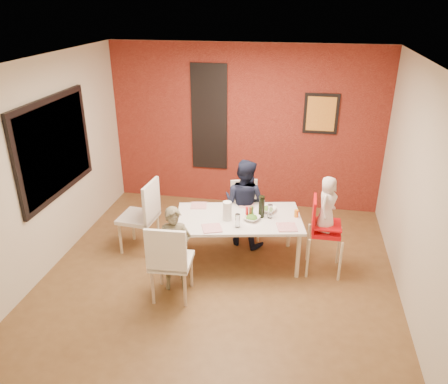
% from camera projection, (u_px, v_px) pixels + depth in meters
% --- Properties ---
extents(ground, '(4.50, 4.50, 0.00)m').
position_uv_depth(ground, '(220.00, 274.00, 5.75)').
color(ground, brown).
rests_on(ground, ground).
extents(ceiling, '(4.50, 4.50, 0.02)m').
position_uv_depth(ceiling, '(219.00, 62.00, 4.64)').
color(ceiling, white).
rests_on(ceiling, wall_back).
extents(wall_back, '(4.50, 0.02, 2.70)m').
position_uv_depth(wall_back, '(245.00, 128.00, 7.21)').
color(wall_back, beige).
rests_on(wall_back, ground).
extents(wall_front, '(4.50, 0.02, 2.70)m').
position_uv_depth(wall_front, '(161.00, 296.00, 3.18)').
color(wall_front, beige).
rests_on(wall_front, ground).
extents(wall_left, '(0.02, 4.50, 2.70)m').
position_uv_depth(wall_left, '(47.00, 167.00, 5.57)').
color(wall_left, beige).
rests_on(wall_left, ground).
extents(wall_right, '(0.02, 4.50, 2.70)m').
position_uv_depth(wall_right, '(419.00, 193.00, 4.82)').
color(wall_right, beige).
rests_on(wall_right, ground).
extents(brick_accent_wall, '(4.50, 0.02, 2.70)m').
position_uv_depth(brick_accent_wall, '(245.00, 128.00, 7.19)').
color(brick_accent_wall, maroon).
rests_on(brick_accent_wall, ground).
extents(picture_window_frame, '(0.05, 1.70, 1.30)m').
position_uv_depth(picture_window_frame, '(55.00, 147.00, 5.66)').
color(picture_window_frame, black).
rests_on(picture_window_frame, wall_left).
extents(picture_window_pane, '(0.02, 1.55, 1.15)m').
position_uv_depth(picture_window_pane, '(56.00, 147.00, 5.65)').
color(picture_window_pane, black).
rests_on(picture_window_pane, wall_left).
extents(glassblock_strip, '(0.55, 0.03, 1.70)m').
position_uv_depth(glassblock_strip, '(209.00, 118.00, 7.22)').
color(glassblock_strip, silver).
rests_on(glassblock_strip, wall_back).
extents(glassblock_surround, '(0.60, 0.03, 1.76)m').
position_uv_depth(glassblock_surround, '(209.00, 118.00, 7.21)').
color(glassblock_surround, black).
rests_on(glassblock_surround, wall_back).
extents(art_print_frame, '(0.54, 0.03, 0.64)m').
position_uv_depth(art_print_frame, '(321.00, 114.00, 6.85)').
color(art_print_frame, black).
rests_on(art_print_frame, wall_back).
extents(art_print_canvas, '(0.44, 0.01, 0.54)m').
position_uv_depth(art_print_canvas, '(321.00, 114.00, 6.84)').
color(art_print_canvas, gold).
rests_on(art_print_canvas, wall_back).
extents(dining_table, '(1.78, 1.21, 0.68)m').
position_uv_depth(dining_table, '(239.00, 221.00, 5.77)').
color(dining_table, silver).
rests_on(dining_table, ground).
extents(chair_near, '(0.50, 0.50, 1.02)m').
position_uv_depth(chair_near, '(169.00, 259.00, 5.04)').
color(chair_near, white).
rests_on(chair_near, ground).
extents(chair_far, '(0.50, 0.50, 0.86)m').
position_uv_depth(chair_far, '(245.00, 206.00, 6.50)').
color(chair_far, white).
rests_on(chair_far, ground).
extents(chair_left, '(0.53, 0.53, 1.05)m').
position_uv_depth(chair_left, '(144.00, 212.00, 6.07)').
color(chair_left, silver).
rests_on(chair_left, ground).
extents(high_chair, '(0.44, 0.44, 1.04)m').
position_uv_depth(high_chair, '(322.00, 228.00, 5.59)').
color(high_chair, red).
rests_on(high_chair, ground).
extents(child_near, '(0.46, 0.36, 1.10)m').
position_uv_depth(child_near, '(175.00, 249.00, 5.27)').
color(child_near, brown).
rests_on(child_near, ground).
extents(child_far, '(0.76, 0.68, 1.30)m').
position_uv_depth(child_far, '(244.00, 203.00, 6.22)').
color(child_far, black).
rests_on(child_far, ground).
extents(toddler, '(0.35, 0.41, 0.72)m').
position_uv_depth(toddler, '(327.00, 204.00, 5.44)').
color(toddler, silver).
rests_on(toddler, high_chair).
extents(plate_near_left, '(0.31, 0.31, 0.01)m').
position_uv_depth(plate_near_left, '(212.00, 228.00, 5.46)').
color(plate_near_left, silver).
rests_on(plate_near_left, dining_table).
extents(plate_far_mid, '(0.24, 0.24, 0.01)m').
position_uv_depth(plate_far_mid, '(247.00, 205.00, 6.08)').
color(plate_far_mid, white).
rests_on(plate_far_mid, dining_table).
extents(plate_near_right, '(0.29, 0.29, 0.01)m').
position_uv_depth(plate_near_right, '(287.00, 227.00, 5.49)').
color(plate_near_right, white).
rests_on(plate_near_right, dining_table).
extents(plate_far_left, '(0.25, 0.25, 0.01)m').
position_uv_depth(plate_far_left, '(199.00, 205.00, 6.05)').
color(plate_far_left, white).
rests_on(plate_far_left, dining_table).
extents(salad_bowl_a, '(0.27, 0.27, 0.05)m').
position_uv_depth(salad_bowl_a, '(252.00, 218.00, 5.67)').
color(salad_bowl_a, white).
rests_on(salad_bowl_a, dining_table).
extents(salad_bowl_b, '(0.26, 0.26, 0.05)m').
position_uv_depth(salad_bowl_b, '(268.00, 209.00, 5.89)').
color(salad_bowl_b, white).
rests_on(salad_bowl_b, dining_table).
extents(wine_bottle, '(0.08, 0.08, 0.30)m').
position_uv_depth(wine_bottle, '(262.00, 207.00, 5.70)').
color(wine_bottle, black).
rests_on(wine_bottle, dining_table).
extents(wine_glass_a, '(0.06, 0.06, 0.18)m').
position_uv_depth(wine_glass_a, '(238.00, 221.00, 5.47)').
color(wine_glass_a, silver).
rests_on(wine_glass_a, dining_table).
extents(wine_glass_b, '(0.07, 0.07, 0.19)m').
position_uv_depth(wine_glass_b, '(270.00, 211.00, 5.70)').
color(wine_glass_b, white).
rests_on(wine_glass_b, dining_table).
extents(paper_towel_roll, '(0.11, 0.11, 0.26)m').
position_uv_depth(paper_towel_roll, '(227.00, 211.00, 5.63)').
color(paper_towel_roll, silver).
rests_on(paper_towel_roll, dining_table).
extents(condiment_red, '(0.04, 0.04, 0.15)m').
position_uv_depth(condiment_red, '(247.00, 212.00, 5.71)').
color(condiment_red, red).
rests_on(condiment_red, dining_table).
extents(condiment_green, '(0.04, 0.04, 0.15)m').
position_uv_depth(condiment_green, '(252.00, 212.00, 5.73)').
color(condiment_green, '#346C24').
rests_on(condiment_green, dining_table).
extents(condiment_brown, '(0.04, 0.04, 0.16)m').
position_uv_depth(condiment_brown, '(250.00, 212.00, 5.70)').
color(condiment_brown, brown).
rests_on(condiment_brown, dining_table).
extents(sippy_cup, '(0.06, 0.06, 0.10)m').
position_uv_depth(sippy_cup, '(296.00, 213.00, 5.74)').
color(sippy_cup, orange).
rests_on(sippy_cup, dining_table).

